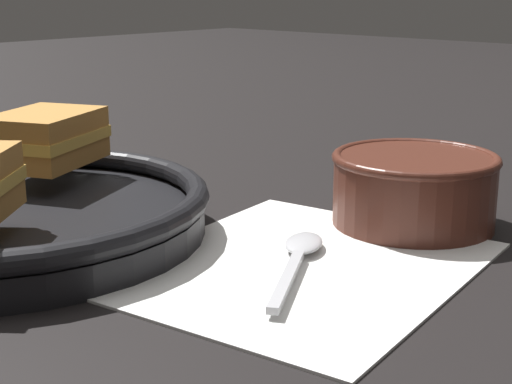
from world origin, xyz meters
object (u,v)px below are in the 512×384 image
(soup_bowl, at_px, (414,185))
(skillet, at_px, (6,213))
(sandwich_near_left, at_px, (46,138))
(spoon, at_px, (300,252))

(soup_bowl, relative_size, skillet, 0.31)
(soup_bowl, relative_size, sandwich_near_left, 1.12)
(soup_bowl, distance_m, sandwich_near_left, 0.32)
(skillet, distance_m, sandwich_near_left, 0.10)
(soup_bowl, relative_size, spoon, 0.97)
(sandwich_near_left, bearing_deg, spoon, -80.61)
(spoon, bearing_deg, skillet, 88.36)
(spoon, bearing_deg, sandwich_near_left, 69.01)
(soup_bowl, bearing_deg, sandwich_near_left, 122.86)
(spoon, relative_size, sandwich_near_left, 1.15)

